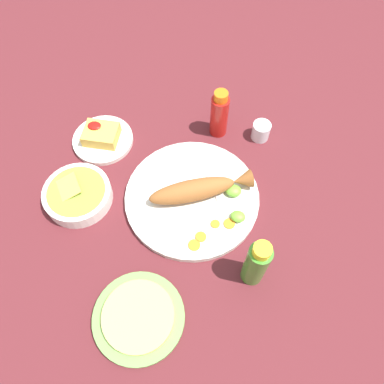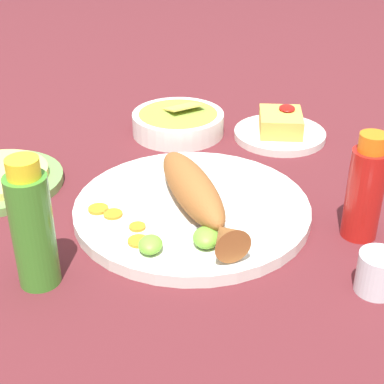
# 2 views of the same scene
# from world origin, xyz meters

# --- Properties ---
(ground_plane) EXTENTS (4.00, 4.00, 0.00)m
(ground_plane) POSITION_xyz_m (0.00, 0.00, 0.00)
(ground_plane) COLOR #561E23
(main_plate) EXTENTS (0.35, 0.35, 0.02)m
(main_plate) POSITION_xyz_m (0.00, 0.00, 0.01)
(main_plate) COLOR silver
(main_plate) RESTS_ON ground_plane
(fried_fish) EXTENTS (0.27, 0.15, 0.05)m
(fried_fish) POSITION_xyz_m (-0.02, -0.01, 0.05)
(fried_fish) COLOR #935628
(fried_fish) RESTS_ON main_plate
(fork_near) EXTENTS (0.05, 0.18, 0.00)m
(fork_near) POSITION_xyz_m (0.03, -0.09, 0.02)
(fork_near) COLOR silver
(fork_near) RESTS_ON main_plate
(fork_far) EXTENTS (0.10, 0.17, 0.00)m
(fork_far) POSITION_xyz_m (-0.02, -0.09, 0.02)
(fork_far) COLOR silver
(fork_far) RESTS_ON main_plate
(carrot_slice_near) EXTENTS (0.03, 0.03, 0.00)m
(carrot_slice_near) POSITION_xyz_m (-0.03, 0.13, 0.02)
(carrot_slice_near) COLOR orange
(carrot_slice_near) RESTS_ON main_plate
(carrot_slice_mid) EXTENTS (0.03, 0.03, 0.00)m
(carrot_slice_mid) POSITION_xyz_m (-0.04, 0.11, 0.02)
(carrot_slice_mid) COLOR orange
(carrot_slice_mid) RESTS_ON main_plate
(carrot_slice_far) EXTENTS (0.03, 0.03, 0.00)m
(carrot_slice_far) POSITION_xyz_m (-0.10, 0.06, 0.02)
(carrot_slice_far) COLOR orange
(carrot_slice_far) RESTS_ON main_plate
(carrot_slice_extra) EXTENTS (0.02, 0.02, 0.00)m
(carrot_slice_extra) POSITION_xyz_m (-0.07, 0.07, 0.02)
(carrot_slice_extra) COLOR orange
(carrot_slice_extra) RESTS_ON main_plate
(lime_wedge_main) EXTENTS (0.04, 0.03, 0.02)m
(lime_wedge_main) POSITION_xyz_m (-0.12, 0.05, 0.03)
(lime_wedge_main) COLOR #6BB233
(lime_wedge_main) RESTS_ON main_plate
(lime_wedge_side) EXTENTS (0.04, 0.04, 0.02)m
(lime_wedge_side) POSITION_xyz_m (-0.10, -0.03, 0.03)
(lime_wedge_side) COLOR #6BB233
(lime_wedge_side) RESTS_ON main_plate
(hot_sauce_bottle_red) EXTENTS (0.05, 0.05, 0.15)m
(hot_sauce_bottle_red) POSITION_xyz_m (-0.04, -0.24, 0.07)
(hot_sauce_bottle_red) COLOR #B21914
(hot_sauce_bottle_red) RESTS_ON ground_plane
(hot_sauce_bottle_green) EXTENTS (0.05, 0.05, 0.17)m
(hot_sauce_bottle_green) POSITION_xyz_m (-0.17, 0.18, 0.08)
(hot_sauce_bottle_green) COLOR #3D8428
(hot_sauce_bottle_green) RESTS_ON ground_plane
(salt_cup) EXTENTS (0.05, 0.05, 0.05)m
(salt_cup) POSITION_xyz_m (-0.16, -0.24, 0.02)
(salt_cup) COLOR silver
(salt_cup) RESTS_ON ground_plane
(side_plate_fries) EXTENTS (0.17, 0.17, 0.01)m
(side_plate_fries) POSITION_xyz_m (0.28, -0.15, 0.01)
(side_plate_fries) COLOR silver
(side_plate_fries) RESTS_ON ground_plane
(fries_pile) EXTENTS (0.09, 0.08, 0.04)m
(fries_pile) POSITION_xyz_m (0.28, -0.15, 0.03)
(fries_pile) COLOR gold
(fries_pile) RESTS_ON side_plate_fries
(guacamole_bowl) EXTENTS (0.17, 0.17, 0.05)m
(guacamole_bowl) POSITION_xyz_m (0.29, 0.05, 0.02)
(guacamole_bowl) COLOR white
(guacamole_bowl) RESTS_ON ground_plane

